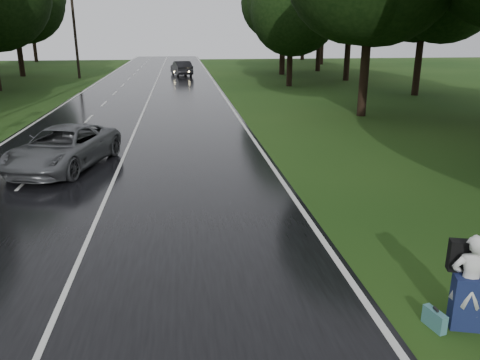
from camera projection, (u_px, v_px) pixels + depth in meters
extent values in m
plane|color=#234213|center=(64.00, 297.00, 9.32)|extent=(160.00, 160.00, 0.00)
cube|color=black|center=(141.00, 118.00, 28.23)|extent=(12.00, 140.00, 0.04)
cube|color=silver|center=(141.00, 117.00, 28.22)|extent=(0.12, 140.00, 0.01)
imported|color=#525458|center=(63.00, 148.00, 17.75)|extent=(4.00, 6.01, 1.53)
imported|color=black|center=(181.00, 68.00, 54.47)|extent=(2.66, 5.18, 1.63)
imported|color=silver|center=(470.00, 282.00, 8.11)|extent=(0.74, 0.59, 1.77)
cube|color=#17214D|center=(466.00, 302.00, 8.23)|extent=(0.57, 0.46, 0.99)
cube|color=black|center=(461.00, 256.00, 8.22)|extent=(0.45, 0.32, 0.57)
cube|color=teal|center=(434.00, 319.00, 8.30)|extent=(0.25, 0.51, 0.35)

